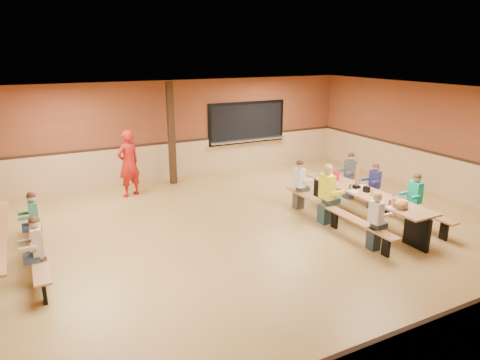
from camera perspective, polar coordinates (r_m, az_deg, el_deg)
name	(u,v)px	position (r m, az deg, el deg)	size (l,w,h in m)	color
ground	(248,236)	(9.33, 1.06, -7.42)	(12.00, 12.00, 0.00)	#A0773D
room_envelope	(248,206)	(9.07, 1.08, -3.44)	(12.04, 10.04, 3.02)	brown
kitchen_pass_through	(247,124)	(14.30, 0.95, 7.42)	(2.78, 0.28, 1.38)	black
structural_post	(171,134)	(12.71, -9.13, 6.06)	(0.18, 0.18, 3.00)	black
cafeteria_table_main	(364,200)	(10.28, 16.18, -2.61)	(1.91, 3.70, 0.74)	#AC7144
seated_child_white_left	(375,222)	(8.90, 17.59, -5.33)	(0.36, 0.29, 1.18)	silver
seated_adult_yellow	(326,195)	(9.95, 11.45, -1.91)	(0.45, 0.37, 1.38)	#FFF524
seated_child_grey_left	(299,185)	(10.80, 7.88, -0.66)	(0.38, 0.31, 1.23)	white
seated_child_teal_right	(414,200)	(10.37, 22.21, -2.52)	(0.38, 0.31, 1.23)	#12AF88
seated_child_navy_right	(374,187)	(11.18, 17.47, -0.85)	(0.35, 0.29, 1.17)	navy
seated_child_char_right	(350,176)	(11.81, 14.40, 0.52)	(0.38, 0.31, 1.24)	#46494F
seated_child_green_sec	(35,222)	(9.38, -25.68, -5.06)	(0.36, 0.30, 1.20)	#337656
seated_child_tan_sec	(39,251)	(8.02, -25.27, -8.58)	(0.38, 0.31, 1.22)	#ABA28B
standing_woman	(129,163)	(11.95, -14.64, 2.17)	(0.67, 0.44, 1.84)	red
punch_pitcher	(336,175)	(10.93, 12.70, 0.59)	(0.16, 0.16, 0.22)	red
chip_bowl	(400,205)	(9.36, 20.58, -3.08)	(0.32, 0.32, 0.15)	orange
napkin_dispenser	(367,189)	(10.17, 16.52, -1.19)	(0.10, 0.14, 0.13)	black
condiment_mustard	(372,192)	(9.94, 17.17, -1.55)	(0.06, 0.06, 0.17)	yellow
condiment_ketchup	(376,196)	(9.67, 17.65, -2.11)	(0.06, 0.06, 0.17)	#B2140F
table_paddle	(356,182)	(10.39, 15.24, -0.29)	(0.16, 0.16, 0.56)	black
place_settings	(365,189)	(10.20, 16.30, -1.18)	(0.65, 3.30, 0.11)	beige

